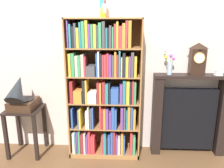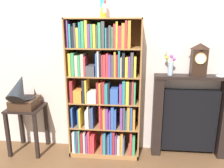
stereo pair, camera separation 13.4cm
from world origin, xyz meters
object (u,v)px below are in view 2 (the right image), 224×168
at_px(mantel_clock, 199,60).
at_px(flower_vase, 170,65).
at_px(bookshelf, 104,92).
at_px(side_table_left, 27,120).
at_px(cup_stack, 103,8).
at_px(fireplace_mantel, 190,117).
at_px(teacup_with_saucer, 221,74).
at_px(gramophone, 22,94).

height_order(mantel_clock, flower_vase, mantel_clock).
distance_m(bookshelf, side_table_left, 1.18).
distance_m(cup_stack, mantel_clock, 1.36).
xyz_separation_m(side_table_left, fireplace_mantel, (2.26, 0.13, 0.08)).
bearing_deg(bookshelf, teacup_with_saucer, 3.06).
relative_size(side_table_left, mantel_clock, 1.62).
relative_size(cup_stack, fireplace_mantel, 0.21).
bearing_deg(bookshelf, cup_stack, 97.07).
xyz_separation_m(cup_stack, gramophone, (-1.09, -0.14, -1.10)).
xyz_separation_m(cup_stack, mantel_clock, (1.21, 0.03, -0.63)).
xyz_separation_m(fireplace_mantel, mantel_clock, (0.04, -0.02, 0.79)).
relative_size(cup_stack, mantel_clock, 0.58).
bearing_deg(cup_stack, side_table_left, -176.10).
height_order(cup_stack, mantel_clock, cup_stack).
distance_m(cup_stack, teacup_with_saucer, 1.71).
height_order(side_table_left, teacup_with_saucer, teacup_with_saucer).
bearing_deg(fireplace_mantel, teacup_with_saucer, -2.97).
xyz_separation_m(bookshelf, side_table_left, (-1.09, -0.03, -0.43)).
xyz_separation_m(bookshelf, gramophone, (-1.09, -0.10, -0.04)).
bearing_deg(flower_vase, teacup_with_saucer, 0.24).
height_order(fireplace_mantel, flower_vase, flower_vase).
bearing_deg(side_table_left, bookshelf, 1.59).
bearing_deg(flower_vase, gramophone, -174.85).
bearing_deg(fireplace_mantel, gramophone, -175.07).
xyz_separation_m(gramophone, teacup_with_saucer, (2.59, 0.18, 0.29)).
height_order(cup_stack, gramophone, cup_stack).
relative_size(cup_stack, flower_vase, 0.73).
xyz_separation_m(fireplace_mantel, flower_vase, (-0.32, -0.02, 0.72)).
relative_size(bookshelf, flower_vase, 5.65).
bearing_deg(side_table_left, mantel_clock, 2.69).
bearing_deg(bookshelf, gramophone, -174.87).
xyz_separation_m(fireplace_mantel, teacup_with_saucer, (0.33, -0.02, 0.61)).
height_order(cup_stack, side_table_left, cup_stack).
height_order(fireplace_mantel, mantel_clock, mantel_clock).
bearing_deg(bookshelf, mantel_clock, 3.68).
relative_size(fireplace_mantel, teacup_with_saucer, 9.14).
distance_m(fireplace_mantel, mantel_clock, 0.79).
height_order(gramophone, mantel_clock, mantel_clock).
bearing_deg(gramophone, cup_stack, 7.44).
height_order(bookshelf, mantel_clock, bookshelf).
distance_m(side_table_left, flower_vase, 2.11).
xyz_separation_m(side_table_left, teacup_with_saucer, (2.59, 0.11, 0.69)).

